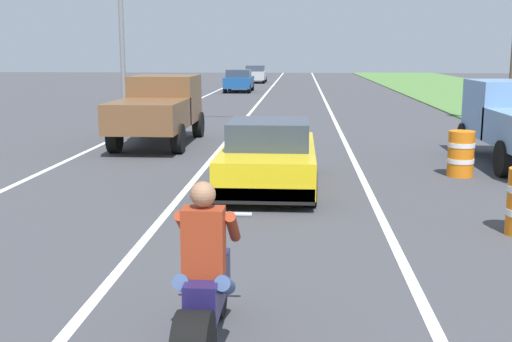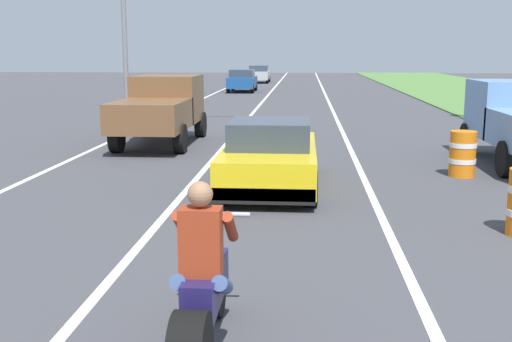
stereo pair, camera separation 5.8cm
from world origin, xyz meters
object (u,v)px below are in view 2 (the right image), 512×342
Objects in this scene: distant_car_further_ahead at (259,74)px; traffic_light_mast_near at (170,14)px; sports_car_yellow at (270,157)px; distant_car_far_ahead at (242,80)px; pickup_truck_left_lane_brown at (161,107)px; motorcycle_with_rider at (202,296)px; construction_barrel_mid at (463,154)px.

traffic_light_mast_near is at bearing -91.62° from distant_car_further_ahead.
sports_car_yellow is 30.49m from distant_car_far_ahead.
distant_car_further_ahead is at bearing 89.74° from pickup_truck_left_lane_brown.
distant_car_far_ahead is (0.68, 19.59, -3.27)m from traffic_light_mast_near.
pickup_truck_left_lane_brown is 0.80× the size of traffic_light_mast_near.
distant_car_further_ahead is (-3.15, 50.10, 0.18)m from motorcycle_with_rider.
distant_car_far_ahead is 12.59m from distant_car_further_ahead.
sports_car_yellow is 0.72× the size of traffic_light_mast_near.
motorcycle_with_rider is at bearing -116.46° from construction_barrel_mid.
motorcycle_with_rider is at bearing -84.87° from distant_car_far_ahead.
construction_barrel_mid is 0.25× the size of distant_car_far_ahead.
pickup_truck_left_lane_brown reaches higher than sports_car_yellow.
motorcycle_with_rider reaches higher than distant_car_far_ahead.
sports_car_yellow reaches higher than construction_barrel_mid.
distant_car_far_ahead is at bearing 96.72° from sports_car_yellow.
distant_car_further_ahead is at bearing 88.38° from traffic_light_mast_near.
distant_car_further_ahead reaches higher than construction_barrel_mid.
pickup_truck_left_lane_brown reaches higher than construction_barrel_mid.
construction_barrel_mid is at bearing 63.54° from motorcycle_with_rider.
motorcycle_with_rider is 0.51× the size of sports_car_yellow.
distant_car_far_ahead reaches higher than sports_car_yellow.
distant_car_further_ahead reaches higher than sports_car_yellow.
distant_car_far_ahead reaches higher than construction_barrel_mid.
distant_car_far_ahead and distant_car_further_ahead have the same top height.
distant_car_far_ahead is at bearing 104.95° from construction_barrel_mid.
motorcycle_with_rider reaches higher than sports_car_yellow.
pickup_truck_left_lane_brown is at bearing -81.53° from traffic_light_mast_near.
sports_car_yellow is 4.30× the size of construction_barrel_mid.
distant_car_far_ahead is (-7.70, 28.83, 0.27)m from construction_barrel_mid.
sports_car_yellow is 42.99m from distant_car_further_ahead.
pickup_truck_left_lane_brown reaches higher than distant_car_further_ahead.
motorcycle_with_rider is at bearing -91.58° from sports_car_yellow.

